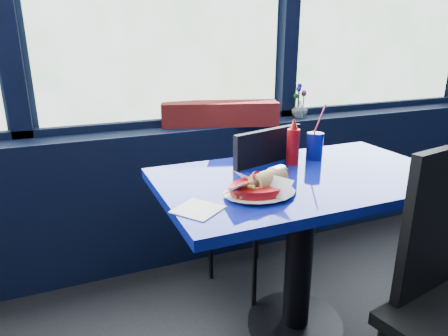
# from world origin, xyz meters

# --- Properties ---
(window_sill) EXTENTS (5.00, 0.26, 0.80)m
(window_sill) POSITION_xyz_m (0.00, 2.87, 0.40)
(window_sill) COLOR black
(window_sill) RESTS_ON ground
(near_table) EXTENTS (1.20, 0.70, 0.75)m
(near_table) POSITION_xyz_m (0.30, 2.00, 0.57)
(near_table) COLOR black
(near_table) RESTS_ON ground
(chair_near_back) EXTENTS (0.50, 0.51, 0.90)m
(chair_near_back) POSITION_xyz_m (0.28, 2.32, 0.52)
(chair_near_back) COLOR black
(chair_near_back) RESTS_ON ground
(planter_box) EXTENTS (0.69, 0.36, 0.13)m
(planter_box) POSITION_xyz_m (0.27, 2.84, 0.87)
(planter_box) COLOR maroon
(planter_box) RESTS_ON window_sill
(flower_vase) EXTENTS (0.11, 0.11, 0.21)m
(flower_vase) POSITION_xyz_m (0.82, 2.84, 0.86)
(flower_vase) COLOR silver
(flower_vase) RESTS_ON window_sill
(food_basket) EXTENTS (0.25, 0.24, 0.09)m
(food_basket) POSITION_xyz_m (0.03, 1.88, 0.78)
(food_basket) COLOR #B30B0D
(food_basket) RESTS_ON near_table
(ketchup_bottle) EXTENTS (0.06, 0.06, 0.21)m
(ketchup_bottle) POSITION_xyz_m (0.34, 2.15, 0.84)
(ketchup_bottle) COLOR #B30B0D
(ketchup_bottle) RESTS_ON near_table
(soda_cup) EXTENTS (0.08, 0.08, 0.26)m
(soda_cup) POSITION_xyz_m (0.48, 2.19, 0.81)
(soda_cup) COLOR navy
(soda_cup) RESTS_ON near_table
(napkin) EXTENTS (0.19, 0.19, 0.00)m
(napkin) POSITION_xyz_m (-0.22, 1.84, 0.75)
(napkin) COLOR white
(napkin) RESTS_ON near_table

